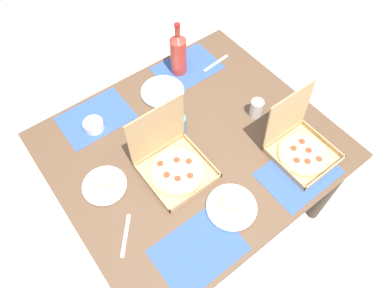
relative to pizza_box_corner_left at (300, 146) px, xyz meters
name	(u,v)px	position (x,y,z in m)	size (l,w,h in m)	color
ground_plane	(192,206)	(-0.39, 0.35, -0.81)	(6.00, 6.00, 0.00)	beige
dining_table	(192,155)	(-0.39, 0.35, -0.15)	(1.33, 1.17, 0.76)	#3F3328
placemat_near_left	(198,250)	(-0.68, -0.09, -0.05)	(0.36, 0.26, 0.00)	#2D4C9E
placemat_near_right	(299,173)	(-0.09, -0.09, -0.05)	(0.36, 0.26, 0.00)	#2D4C9E
placemat_far_left	(96,118)	(-0.68, 0.78, -0.05)	(0.36, 0.26, 0.00)	#2D4C9E
placemat_far_right	(187,68)	(-0.09, 0.78, -0.05)	(0.36, 0.26, 0.00)	#2D4C9E
pizza_box_corner_left	(300,146)	(0.00, 0.00, 0.00)	(0.28, 0.30, 0.31)	tan
pizza_box_center	(173,163)	(-0.54, 0.29, 0.00)	(0.30, 0.30, 0.33)	tan
plate_far_right	(163,92)	(-0.31, 0.71, -0.04)	(0.24, 0.24, 0.02)	white
plate_near_right	(231,207)	(-0.45, -0.03, -0.04)	(0.23, 0.23, 0.03)	white
plate_near_left	(105,185)	(-0.84, 0.40, -0.04)	(0.20, 0.20, 0.03)	white
soda_bottle	(178,53)	(-0.14, 0.79, 0.08)	(0.09, 0.09, 0.32)	#B2382D
cup_red	(256,108)	(-0.01, 0.29, 0.00)	(0.07, 0.07, 0.10)	silver
cup_spare	(180,124)	(-0.38, 0.45, 0.00)	(0.07, 0.07, 0.10)	teal
condiment_bowl	(94,125)	(-0.72, 0.73, -0.02)	(0.10, 0.10, 0.05)	white
fork_by_near_right	(126,235)	(-0.89, 0.15, -0.05)	(0.19, 0.02, 0.01)	#B7B7BC
fork_by_far_left	(216,63)	(0.07, 0.71, -0.05)	(0.19, 0.02, 0.01)	#B7B7BC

